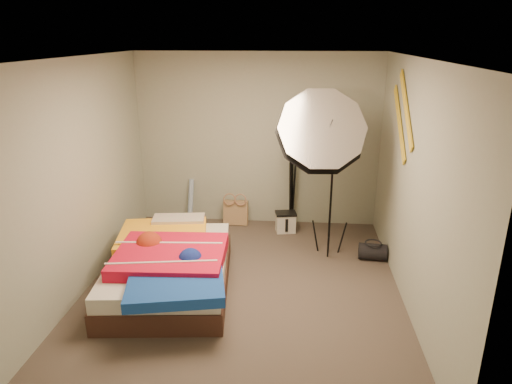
# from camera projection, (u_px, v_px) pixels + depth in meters

# --- Properties ---
(floor) EXTENTS (4.00, 4.00, 0.00)m
(floor) POSITION_uv_depth(u_px,v_px,m) (242.00, 289.00, 5.14)
(floor) COLOR #534840
(floor) RESTS_ON ground
(ceiling) EXTENTS (4.00, 4.00, 0.00)m
(ceiling) POSITION_uv_depth(u_px,v_px,m) (240.00, 58.00, 4.32)
(ceiling) COLOR silver
(ceiling) RESTS_ON wall_back
(wall_back) EXTENTS (3.50, 0.00, 3.50)m
(wall_back) POSITION_uv_depth(u_px,v_px,m) (258.00, 141.00, 6.61)
(wall_back) COLOR #98A08E
(wall_back) RESTS_ON floor
(wall_front) EXTENTS (3.50, 0.00, 3.50)m
(wall_front) POSITION_uv_depth(u_px,v_px,m) (203.00, 282.00, 2.85)
(wall_front) COLOR #98A08E
(wall_front) RESTS_ON floor
(wall_left) EXTENTS (0.00, 4.00, 4.00)m
(wall_left) POSITION_uv_depth(u_px,v_px,m) (79.00, 179.00, 4.87)
(wall_left) COLOR #98A08E
(wall_left) RESTS_ON floor
(wall_right) EXTENTS (0.00, 4.00, 4.00)m
(wall_right) POSITION_uv_depth(u_px,v_px,m) (414.00, 188.00, 4.58)
(wall_right) COLOR #98A08E
(wall_right) RESTS_ON floor
(tote_bag) EXTENTS (0.37, 0.17, 0.38)m
(tote_bag) POSITION_uv_depth(u_px,v_px,m) (236.00, 213.00, 6.84)
(tote_bag) COLOR tan
(tote_bag) RESTS_ON floor
(wrapping_roll) EXTENTS (0.13, 0.20, 0.66)m
(wrapping_roll) POSITION_uv_depth(u_px,v_px,m) (191.00, 201.00, 6.90)
(wrapping_roll) COLOR #5984BC
(wrapping_roll) RESTS_ON floor
(camera_case) EXTENTS (0.30, 0.24, 0.27)m
(camera_case) POSITION_uv_depth(u_px,v_px,m) (286.00, 223.00, 6.59)
(camera_case) COLOR beige
(camera_case) RESTS_ON floor
(duffel_bag) EXTENTS (0.36, 0.24, 0.21)m
(duffel_bag) POSITION_uv_depth(u_px,v_px,m) (372.00, 252.00, 5.78)
(duffel_bag) COLOR black
(duffel_bag) RESTS_ON floor
(wall_stripe_upper) EXTENTS (0.02, 0.91, 0.78)m
(wall_stripe_upper) POSITION_uv_depth(u_px,v_px,m) (406.00, 109.00, 4.92)
(wall_stripe_upper) COLOR gold
(wall_stripe_upper) RESTS_ON wall_right
(wall_stripe_lower) EXTENTS (0.02, 0.91, 0.78)m
(wall_stripe_lower) POSITION_uv_depth(u_px,v_px,m) (399.00, 123.00, 5.22)
(wall_stripe_lower) COLOR gold
(wall_stripe_lower) RESTS_ON wall_right
(bed) EXTENTS (1.52, 2.09, 0.54)m
(bed) POSITION_uv_depth(u_px,v_px,m) (170.00, 266.00, 5.07)
(bed) COLOR #40251D
(bed) RESTS_ON floor
(photo_umbrella) EXTENTS (1.29, 0.93, 2.25)m
(photo_umbrella) POSITION_uv_depth(u_px,v_px,m) (321.00, 133.00, 5.34)
(photo_umbrella) COLOR black
(photo_umbrella) RESTS_ON floor
(camera_tripod) EXTENTS (0.07, 0.07, 1.18)m
(camera_tripod) POSITION_uv_depth(u_px,v_px,m) (292.00, 182.00, 6.63)
(camera_tripod) COLOR black
(camera_tripod) RESTS_ON floor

